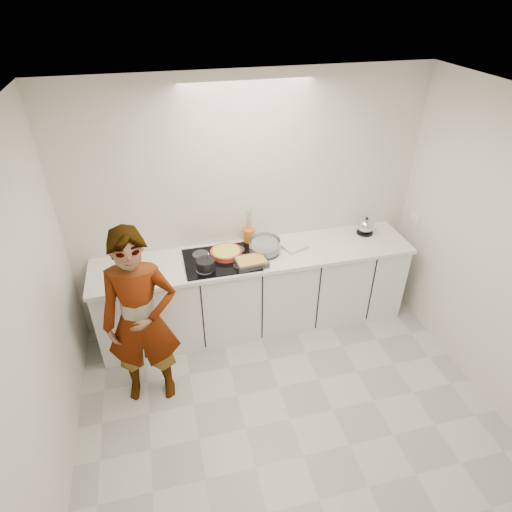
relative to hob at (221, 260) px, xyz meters
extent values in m
cube|color=beige|center=(0.35, -1.26, -0.92)|extent=(3.60, 3.20, 0.00)
cube|color=white|center=(0.35, -1.26, 1.68)|extent=(3.60, 3.20, 0.00)
cube|color=beige|center=(0.35, 0.34, 0.38)|extent=(3.60, 0.00, 2.60)
cube|color=beige|center=(-1.45, -1.26, 0.38)|extent=(0.00, 3.20, 2.60)
cube|color=white|center=(2.14, 0.07, 0.15)|extent=(0.02, 0.15, 0.09)
cube|color=white|center=(0.35, 0.02, -0.48)|extent=(3.20, 0.58, 0.87)
cube|color=white|center=(0.35, 0.02, -0.03)|extent=(3.24, 0.64, 0.04)
cube|color=black|center=(0.00, 0.00, 0.00)|extent=(0.72, 0.54, 0.01)
cylinder|color=#B33922|center=(0.06, 0.07, 0.03)|extent=(0.38, 0.38, 0.05)
cylinder|color=yellow|center=(0.06, 0.07, 0.05)|extent=(0.33, 0.33, 0.01)
cylinder|color=black|center=(-0.17, -0.12, 0.06)|extent=(0.20, 0.20, 0.10)
cylinder|color=silver|center=(-0.15, -0.10, 0.10)|extent=(0.04, 0.07, 0.15)
cube|color=silver|center=(0.27, -0.15, 0.04)|extent=(0.32, 0.24, 0.06)
cube|color=#EABD5C|center=(0.27, -0.15, 0.06)|extent=(0.28, 0.21, 0.02)
cylinder|color=silver|center=(0.45, 0.04, 0.07)|extent=(0.35, 0.35, 0.15)
cylinder|color=white|center=(0.45, 0.04, 0.04)|extent=(0.30, 0.30, 0.07)
cube|color=white|center=(0.77, 0.04, 0.01)|extent=(0.28, 0.24, 0.04)
cylinder|color=black|center=(1.60, 0.15, 0.00)|extent=(0.21, 0.21, 0.02)
sphere|color=silver|center=(1.60, 0.15, 0.08)|extent=(0.20, 0.20, 0.17)
sphere|color=black|center=(1.60, 0.15, 0.18)|extent=(0.04, 0.04, 0.03)
cylinder|color=orange|center=(0.35, 0.27, 0.07)|extent=(0.13, 0.13, 0.15)
imported|color=white|center=(-0.79, -0.65, -0.06)|extent=(0.67, 0.47, 1.72)
camera|label=1|loc=(-0.50, -3.46, 2.34)|focal=30.00mm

